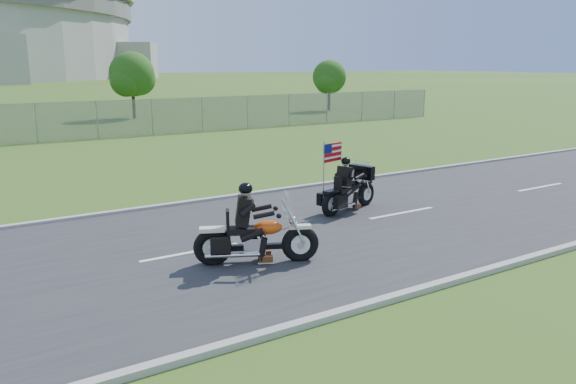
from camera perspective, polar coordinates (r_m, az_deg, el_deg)
ground at (r=12.92m, az=-1.61°, el=-4.79°), size 420.00×420.00×0.00m
road at (r=12.92m, az=-1.61°, el=-4.70°), size 120.00×8.00×0.04m
curb_north at (r=16.40m, az=-8.80°, el=-0.90°), size 120.00×0.18×0.12m
curb_south at (r=9.85m, az=10.62°, el=-10.55°), size 120.00×0.18×0.12m
tree_fence_near at (r=42.48m, az=-15.53°, el=11.23°), size 3.52×3.28×4.75m
tree_fence_far at (r=47.90m, az=4.24°, el=11.41°), size 3.08×2.87×4.20m
motorcycle_lead at (r=11.20m, az=-3.41°, el=-4.77°), size 2.36×1.29×1.69m
motorcycle_follow at (r=15.22m, az=6.21°, el=-0.08°), size 2.23×1.02×1.89m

